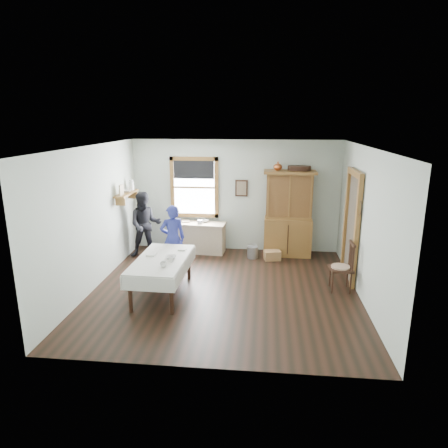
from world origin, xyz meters
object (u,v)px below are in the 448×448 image
object	(u,v)px
figure_dark	(145,227)
work_counter	(199,237)
china_hutch	(288,214)
wicker_basket	(272,255)
dining_table	(162,276)
spindle_chair	(341,266)
pail	(253,252)
woman_blue	(173,241)

from	to	relation	value
figure_dark	work_counter	bearing A→B (deg)	4.98
china_hutch	wicker_basket	world-z (taller)	china_hutch
work_counter	dining_table	world-z (taller)	work_counter
spindle_chair	figure_dark	bearing A→B (deg)	156.13
china_hutch	spindle_chair	world-z (taller)	china_hutch
pail	woman_blue	distance (m)	2.02
pail	wicker_basket	bearing A→B (deg)	-10.39
china_hutch	wicker_basket	bearing A→B (deg)	-131.51
spindle_chair	figure_dark	size ratio (longest dim) A/B	0.67
china_hutch	figure_dark	xyz separation A→B (m)	(-3.32, -0.45, -0.29)
figure_dark	china_hutch	bearing A→B (deg)	-7.64
pail	china_hutch	bearing A→B (deg)	20.84
work_counter	pail	size ratio (longest dim) A/B	4.71
china_hutch	wicker_basket	xyz separation A→B (m)	(-0.35, -0.39, -0.90)
spindle_chair	work_counter	bearing A→B (deg)	143.07
china_hutch	woman_blue	world-z (taller)	china_hutch
china_hutch	spindle_chair	distance (m)	2.24
work_counter	wicker_basket	distance (m)	1.84
work_counter	pail	bearing A→B (deg)	-7.85
wicker_basket	woman_blue	world-z (taller)	woman_blue
woman_blue	figure_dark	world-z (taller)	figure_dark
spindle_chair	wicker_basket	world-z (taller)	spindle_chair
dining_table	china_hutch	bearing A→B (deg)	45.93
china_hutch	spindle_chair	size ratio (longest dim) A/B	2.09
work_counter	figure_dark	size ratio (longest dim) A/B	0.89
pail	figure_dark	distance (m)	2.58
wicker_basket	china_hutch	bearing A→B (deg)	47.98
work_counter	spindle_chair	xyz separation A→B (m)	(3.04, -1.96, 0.12)
wicker_basket	spindle_chair	bearing A→B (deg)	-51.48
spindle_chair	figure_dark	world-z (taller)	figure_dark
woman_blue	figure_dark	xyz separation A→B (m)	(-0.86, 0.89, 0.05)
pail	spindle_chair	bearing A→B (deg)	-44.14
china_hutch	spindle_chair	xyz separation A→B (m)	(0.91, -1.97, -0.53)
work_counter	dining_table	size ratio (longest dim) A/B	0.73
china_hutch	wicker_basket	distance (m)	1.05
work_counter	spindle_chair	size ratio (longest dim) A/B	1.33
pail	woman_blue	size ratio (longest dim) A/B	0.20
work_counter	spindle_chair	bearing A→B (deg)	-28.01
china_hutch	woman_blue	distance (m)	2.83
woman_blue	figure_dark	distance (m)	1.24
work_counter	spindle_chair	distance (m)	3.62
spindle_chair	pail	bearing A→B (deg)	131.81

